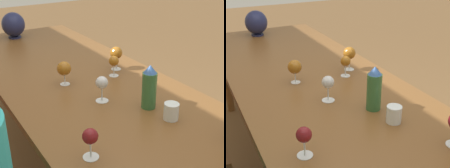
# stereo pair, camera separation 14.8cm
# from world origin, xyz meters

# --- Properties ---
(dining_table) EXTENTS (3.15, 0.96, 0.75)m
(dining_table) POSITION_xyz_m (0.00, 0.00, 0.69)
(dining_table) COLOR brown
(dining_table) RESTS_ON ground_plane
(water_bottle) EXTENTS (0.07, 0.07, 0.23)m
(water_bottle) POSITION_xyz_m (-0.28, -0.12, 0.86)
(water_bottle) COLOR #336638
(water_bottle) RESTS_ON dining_table
(water_tumbler) EXTENTS (0.07, 0.07, 0.08)m
(water_tumbler) POSITION_xyz_m (-0.43, -0.14, 0.79)
(water_tumbler) COLOR silver
(water_tumbler) RESTS_ON dining_table
(vase) EXTENTS (0.20, 0.20, 0.22)m
(vase) POSITION_xyz_m (1.36, 0.07, 0.87)
(vase) COLOR #1E234C
(vase) RESTS_ON dining_table
(wine_glass_0) EXTENTS (0.07, 0.07, 0.14)m
(wine_glass_0) POSITION_xyz_m (-0.10, 0.04, 0.85)
(wine_glass_0) COLOR silver
(wine_glass_0) RESTS_ON dining_table
(wine_glass_1) EXTENTS (0.06, 0.06, 0.13)m
(wine_glass_1) POSITION_xyz_m (-0.48, 0.32, 0.84)
(wine_glass_1) COLOR silver
(wine_glass_1) RESTS_ON dining_table
(wine_glass_2) EXTENTS (0.06, 0.06, 0.13)m
(wine_glass_2) POSITION_xyz_m (0.16, -0.20, 0.85)
(wine_glass_2) COLOR silver
(wine_glass_2) RESTS_ON dining_table
(wine_glass_3) EXTENTS (0.08, 0.08, 0.16)m
(wine_glass_3) POSITION_xyz_m (0.24, -0.27, 0.86)
(wine_glass_3) COLOR silver
(wine_glass_3) RESTS_ON dining_table
(wine_glass_4) EXTENTS (0.08, 0.08, 0.14)m
(wine_glass_4) POSITION_xyz_m (0.20, 0.12, 0.85)
(wine_glass_4) COLOR silver
(wine_glass_4) RESTS_ON dining_table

